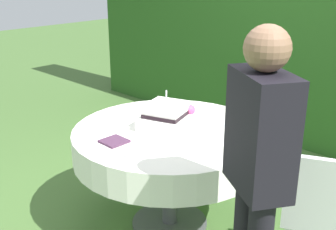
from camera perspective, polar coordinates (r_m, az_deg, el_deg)
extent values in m
plane|color=#476B33|center=(3.25, 0.22, -14.41)|extent=(20.00, 20.00, 0.00)
cube|color=#28561E|center=(4.54, 19.89, 12.36)|extent=(6.08, 0.50, 2.65)
cylinder|color=#4C4C51|center=(3.24, 0.22, -14.27)|extent=(0.55, 0.55, 0.02)
cylinder|color=#4C4C51|center=(3.06, 0.23, -8.79)|extent=(0.11, 0.11, 0.73)
cylinder|color=brown|center=(2.90, 0.24, -2.25)|extent=(1.30, 1.30, 0.03)
cylinder|color=white|center=(2.93, 0.24, -3.80)|extent=(1.33, 1.33, 0.20)
cube|color=white|center=(2.89, -0.24, -0.95)|extent=(0.40, 0.40, 0.09)
cube|color=white|center=(2.86, -0.24, 0.74)|extent=(0.31, 0.31, 0.09)
cube|color=black|center=(2.87, -0.24, 0.20)|extent=(0.32, 0.32, 0.03)
sphere|color=#E04C8C|center=(2.93, 2.99, 0.69)|extent=(0.07, 0.07, 0.07)
cylinder|color=silver|center=(2.83, -0.25, 2.47)|extent=(0.01, 0.01, 0.09)
cylinder|color=white|center=(2.99, 7.15, -1.23)|extent=(0.13, 0.13, 0.01)
cylinder|color=white|center=(2.52, -4.77, -5.26)|extent=(0.11, 0.11, 0.01)
cylinder|color=white|center=(3.25, -3.51, 0.68)|extent=(0.10, 0.10, 0.01)
cube|color=#4C2D47|center=(2.70, -7.30, -3.55)|extent=(0.15, 0.15, 0.01)
cylinder|color=white|center=(2.91, 15.94, -14.40)|extent=(0.03, 0.03, 0.45)
cube|color=white|center=(2.65, 19.71, -12.27)|extent=(0.53, 0.53, 0.04)
cube|color=white|center=(2.39, 20.29, -10.00)|extent=(0.38, 0.20, 0.40)
cube|color=black|center=(1.90, 12.41, -2.37)|extent=(0.41, 0.36, 0.55)
sphere|color=#8C664C|center=(1.80, 13.30, 8.78)|extent=(0.20, 0.20, 0.20)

